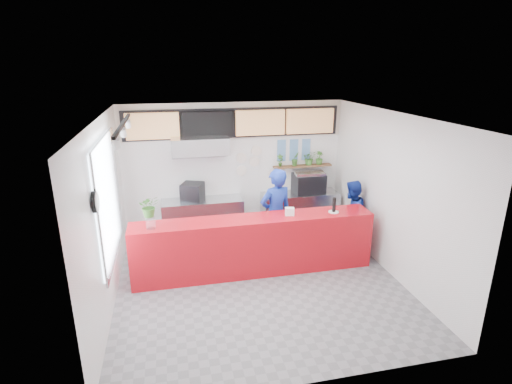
{
  "coord_description": "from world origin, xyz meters",
  "views": [
    {
      "loc": [
        -1.45,
        -6.26,
        3.82
      ],
      "look_at": [
        0.1,
        0.7,
        1.5
      ],
      "focal_mm": 28.0,
      "sensor_mm": 36.0,
      "label": 1
    }
  ],
  "objects_px": {
    "service_counter": "(254,245)",
    "panini_oven": "(193,192)",
    "espresso_machine": "(309,183)",
    "staff_right": "(351,215)",
    "staff_center": "(276,215)",
    "pepper_mill": "(334,205)"
  },
  "relations": [
    {
      "from": "panini_oven",
      "to": "pepper_mill",
      "type": "distance_m",
      "value": 3.14
    },
    {
      "from": "staff_right",
      "to": "pepper_mill",
      "type": "xyz_separation_m",
      "value": [
        -0.68,
        -0.62,
        0.5
      ]
    },
    {
      "from": "panini_oven",
      "to": "espresso_machine",
      "type": "distance_m",
      "value": 2.7
    },
    {
      "from": "panini_oven",
      "to": "espresso_machine",
      "type": "relative_size",
      "value": 0.63
    },
    {
      "from": "staff_center",
      "to": "staff_right",
      "type": "relative_size",
      "value": 1.26
    },
    {
      "from": "espresso_machine",
      "to": "staff_right",
      "type": "xyz_separation_m",
      "value": [
        0.52,
        -1.22,
        -0.38
      ]
    },
    {
      "from": "service_counter",
      "to": "pepper_mill",
      "type": "bearing_deg",
      "value": -1.52
    },
    {
      "from": "service_counter",
      "to": "espresso_machine",
      "type": "bearing_deg",
      "value": 46.7
    },
    {
      "from": "espresso_machine",
      "to": "staff_center",
      "type": "distance_m",
      "value": 1.77
    },
    {
      "from": "service_counter",
      "to": "panini_oven",
      "type": "bearing_deg",
      "value": 119.05
    },
    {
      "from": "staff_center",
      "to": "staff_right",
      "type": "bearing_deg",
      "value": 169.7
    },
    {
      "from": "service_counter",
      "to": "panini_oven",
      "type": "distance_m",
      "value": 2.13
    },
    {
      "from": "service_counter",
      "to": "staff_center",
      "type": "xyz_separation_m",
      "value": [
        0.54,
        0.47,
        0.39
      ]
    },
    {
      "from": "service_counter",
      "to": "espresso_machine",
      "type": "relative_size",
      "value": 6.41
    },
    {
      "from": "espresso_machine",
      "to": "pepper_mill",
      "type": "bearing_deg",
      "value": -96.52
    },
    {
      "from": "service_counter",
      "to": "pepper_mill",
      "type": "xyz_separation_m",
      "value": [
        1.54,
        -0.04,
        0.7
      ]
    },
    {
      "from": "panini_oven",
      "to": "staff_center",
      "type": "distance_m",
      "value": 2.04
    },
    {
      "from": "panini_oven",
      "to": "staff_right",
      "type": "bearing_deg",
      "value": 1.27
    },
    {
      "from": "espresso_machine",
      "to": "staff_center",
      "type": "bearing_deg",
      "value": -132.77
    },
    {
      "from": "staff_center",
      "to": "staff_right",
      "type": "xyz_separation_m",
      "value": [
        1.68,
        0.11,
        -0.19
      ]
    },
    {
      "from": "espresso_machine",
      "to": "service_counter",
      "type": "bearing_deg",
      "value": -135.04
    },
    {
      "from": "espresso_machine",
      "to": "staff_right",
      "type": "height_order",
      "value": "staff_right"
    }
  ]
}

